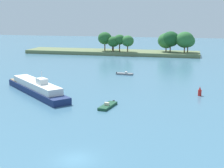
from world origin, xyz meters
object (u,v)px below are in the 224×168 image
at_px(fishing_skiff, 108,106).
at_px(channel_buoy_red, 200,92).
at_px(small_motorboat, 125,74).
at_px(white_riverboat, 36,88).

distance_m(fishing_skiff, channel_buoy_red, 20.35).
bearing_deg(small_motorboat, fishing_skiff, -84.30).
xyz_separation_m(small_motorboat, fishing_skiff, (3.21, -32.16, 0.01)).
relative_size(small_motorboat, fishing_skiff, 0.83).
distance_m(fishing_skiff, white_riverboat, 18.11).
height_order(small_motorboat, fishing_skiff, fishing_skiff).
distance_m(small_motorboat, white_riverboat, 29.04).
relative_size(white_riverboat, channel_buoy_red, 10.62).
height_order(small_motorboat, white_riverboat, white_riverboat).
bearing_deg(small_motorboat, white_riverboat, -118.04).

